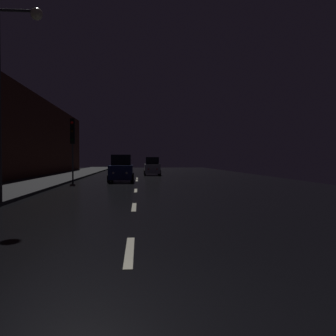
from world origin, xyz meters
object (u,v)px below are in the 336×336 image
streetlamp_overhead (11,75)px  car_distant_taillights (152,167)px  car_approaching_headlights (121,169)px  traffic_light_far_left (72,136)px

streetlamp_overhead → car_distant_taillights: size_ratio=1.91×
car_approaching_headlights → car_distant_taillights: size_ratio=1.07×
streetlamp_overhead → car_approaching_headlights: (3.37, 13.68, -3.93)m
traffic_light_far_left → streetlamp_overhead: 13.25m
traffic_light_far_left → car_distant_taillights: bearing=149.9°
streetlamp_overhead → car_approaching_headlights: streetlamp_overhead is taller
car_approaching_headlights → car_distant_taillights: (2.80, 10.58, -0.06)m
traffic_light_far_left → car_approaching_headlights: bearing=97.9°
traffic_light_far_left → car_approaching_headlights: size_ratio=1.16×
traffic_light_far_left → car_approaching_headlights: 4.45m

